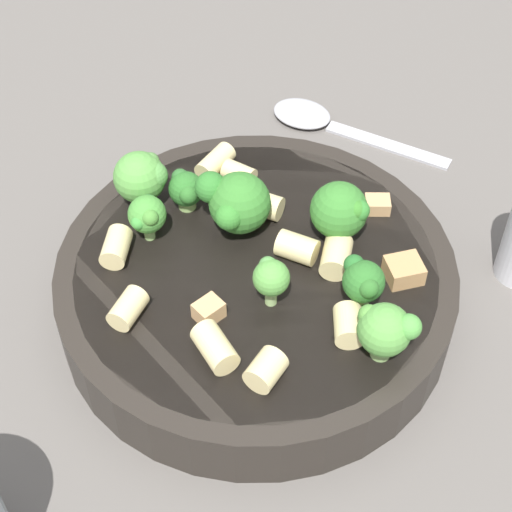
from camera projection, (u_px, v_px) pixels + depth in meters
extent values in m
plane|color=#5B5651|center=(256.00, 307.00, 0.57)|extent=(2.00, 2.00, 0.00)
cylinder|color=#28231E|center=(256.00, 288.00, 0.55)|extent=(0.25, 0.25, 0.04)
cylinder|color=white|center=(256.00, 270.00, 0.54)|extent=(0.23, 0.23, 0.01)
torus|color=#28231E|center=(256.00, 269.00, 0.54)|extent=(0.25, 0.25, 0.00)
cylinder|color=#84AD60|center=(361.00, 299.00, 0.51)|extent=(0.01, 0.01, 0.02)
sphere|color=#2D6B28|center=(364.00, 281.00, 0.50)|extent=(0.03, 0.03, 0.03)
sphere|color=#276628|center=(354.00, 265.00, 0.50)|extent=(0.01, 0.01, 0.01)
sphere|color=#2D6626|center=(369.00, 288.00, 0.49)|extent=(0.01, 0.01, 0.01)
cylinder|color=#84AD60|center=(149.00, 230.00, 0.55)|extent=(0.01, 0.01, 0.01)
sphere|color=#478E38|center=(147.00, 214.00, 0.54)|extent=(0.02, 0.02, 0.02)
sphere|color=#488634|center=(150.00, 217.00, 0.53)|extent=(0.01, 0.01, 0.01)
sphere|color=#3D813A|center=(148.00, 205.00, 0.54)|extent=(0.01, 0.01, 0.01)
sphere|color=#3E9038|center=(138.00, 222.00, 0.53)|extent=(0.01, 0.01, 0.01)
cylinder|color=#93B766|center=(187.00, 202.00, 0.57)|extent=(0.01, 0.01, 0.01)
sphere|color=#2D6B28|center=(186.00, 189.00, 0.56)|extent=(0.02, 0.02, 0.02)
sphere|color=#2E6928|center=(188.00, 195.00, 0.55)|extent=(0.01, 0.01, 0.01)
sphere|color=#2D602A|center=(180.00, 177.00, 0.56)|extent=(0.01, 0.01, 0.01)
sphere|color=#2E6028|center=(191.00, 194.00, 0.55)|extent=(0.01, 0.01, 0.01)
cylinder|color=#9EC175|center=(263.00, 296.00, 0.51)|extent=(0.01, 0.01, 0.02)
sphere|color=#569942|center=(263.00, 280.00, 0.50)|extent=(0.02, 0.02, 0.02)
sphere|color=#508A38|center=(277.00, 280.00, 0.50)|extent=(0.01, 0.01, 0.01)
sphere|color=#528F45|center=(267.00, 266.00, 0.50)|extent=(0.01, 0.01, 0.01)
sphere|color=#4F8838|center=(264.00, 267.00, 0.51)|extent=(0.01, 0.01, 0.01)
cylinder|color=#84AD60|center=(235.00, 224.00, 0.55)|extent=(0.01, 0.01, 0.01)
sphere|color=#387A2D|center=(234.00, 204.00, 0.54)|extent=(0.04, 0.04, 0.04)
sphere|color=#357D2C|center=(229.00, 216.00, 0.53)|extent=(0.02, 0.02, 0.02)
sphere|color=#30732B|center=(211.00, 187.00, 0.54)|extent=(0.02, 0.02, 0.02)
cylinder|color=#84AD60|center=(381.00, 347.00, 0.49)|extent=(0.01, 0.01, 0.01)
sphere|color=#569942|center=(384.00, 330.00, 0.48)|extent=(0.03, 0.03, 0.03)
sphere|color=#509B41|center=(409.00, 327.00, 0.47)|extent=(0.01, 0.01, 0.01)
sphere|color=#55943C|center=(369.00, 315.00, 0.48)|extent=(0.01, 0.01, 0.01)
cylinder|color=#93B766|center=(142.00, 197.00, 0.57)|extent=(0.01, 0.01, 0.01)
sphere|color=#569942|center=(139.00, 177.00, 0.56)|extent=(0.03, 0.03, 0.03)
sphere|color=#519041|center=(154.00, 175.00, 0.55)|extent=(0.02, 0.02, 0.02)
sphere|color=#51853F|center=(150.00, 161.00, 0.56)|extent=(0.01, 0.01, 0.01)
cylinder|color=#93B766|center=(337.00, 230.00, 0.55)|extent=(0.01, 0.01, 0.01)
sphere|color=#387A2D|center=(339.00, 210.00, 0.54)|extent=(0.04, 0.04, 0.04)
sphere|color=#326928|center=(347.00, 219.00, 0.53)|extent=(0.01, 0.01, 0.01)
sphere|color=#367928|center=(358.00, 214.00, 0.52)|extent=(0.01, 0.01, 0.01)
sphere|color=#347E2F|center=(359.00, 212.00, 0.53)|extent=(0.01, 0.01, 0.01)
cylinder|color=beige|center=(239.00, 174.00, 0.58)|extent=(0.02, 0.03, 0.01)
cylinder|color=beige|center=(208.00, 164.00, 0.59)|extent=(0.03, 0.03, 0.01)
cylinder|color=beige|center=(128.00, 308.00, 0.50)|extent=(0.03, 0.03, 0.02)
cylinder|color=beige|center=(297.00, 247.00, 0.54)|extent=(0.03, 0.03, 0.02)
cylinder|color=beige|center=(215.00, 347.00, 0.49)|extent=(0.02, 0.03, 0.02)
cylinder|color=beige|center=(116.00, 247.00, 0.54)|extent=(0.03, 0.03, 0.02)
cylinder|color=beige|center=(336.00, 256.00, 0.53)|extent=(0.03, 0.03, 0.02)
cylinder|color=beige|center=(348.00, 325.00, 0.50)|extent=(0.02, 0.03, 0.02)
cylinder|color=beige|center=(264.00, 205.00, 0.56)|extent=(0.03, 0.03, 0.02)
cylinder|color=beige|center=(266.00, 370.00, 0.47)|extent=(0.03, 0.03, 0.02)
cube|color=tan|center=(209.00, 311.00, 0.51)|extent=(0.02, 0.02, 0.01)
cube|color=tan|center=(377.00, 205.00, 0.57)|extent=(0.02, 0.02, 0.01)
cube|color=tan|center=(404.00, 270.00, 0.53)|extent=(0.02, 0.02, 0.01)
cube|color=#B2B2B7|center=(388.00, 144.00, 0.67)|extent=(0.08, 0.08, 0.01)
ellipsoid|color=#B2B2B7|center=(302.00, 114.00, 0.70)|extent=(0.06, 0.06, 0.01)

